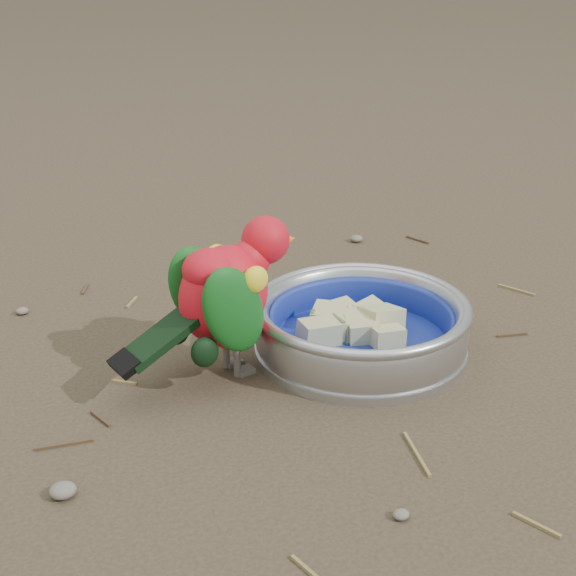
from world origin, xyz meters
name	(u,v)px	position (x,y,z in m)	size (l,w,h in m)	color
ground	(311,350)	(0.00, 0.00, 0.00)	(60.00, 60.00, 0.00)	#443729
food_bowl	(360,346)	(0.05, -0.03, 0.01)	(0.23, 0.23, 0.02)	#B2B2BA
bowl_wall	(361,322)	(0.05, -0.03, 0.04)	(0.23, 0.23, 0.04)	#B2B2BA
fruit_wedges	(361,328)	(0.05, -0.03, 0.03)	(0.14, 0.14, 0.03)	#C8C488
lory_parrot	(227,305)	(-0.10, -0.01, 0.08)	(0.09, 0.19, 0.16)	red
ground_debris	(269,355)	(-0.05, 0.00, 0.00)	(0.90, 0.80, 0.01)	olive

